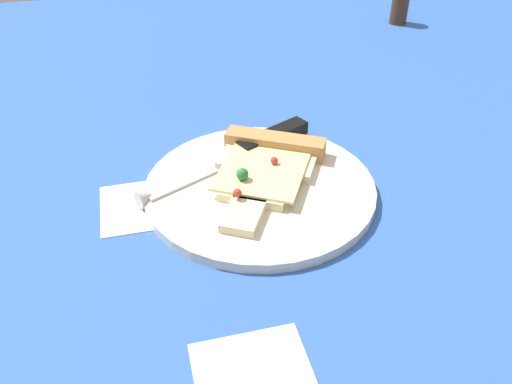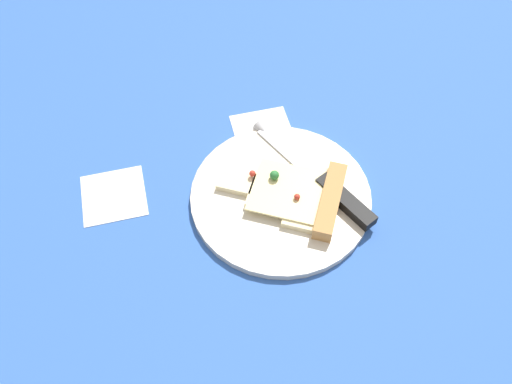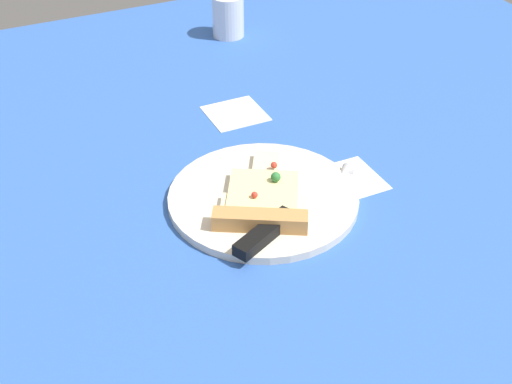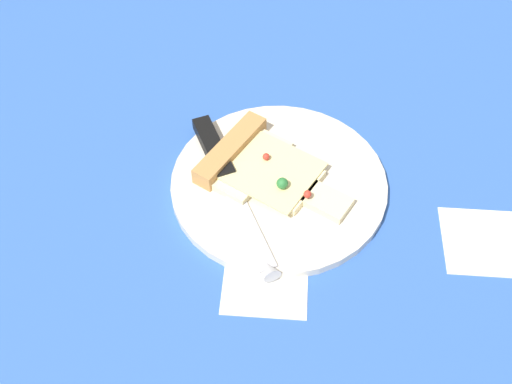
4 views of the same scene
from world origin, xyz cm
name	(u,v)px [view 4 (image 4 of 4)]	position (x,y,z in cm)	size (l,w,h in cm)	color
ground_plane	(246,206)	(0.01, -0.02, -1.50)	(157.08, 157.08, 3.00)	#3360B7
plate	(279,183)	(3.83, 2.06, 0.57)	(25.68, 25.68, 1.15)	silver
pizza_slice	(261,167)	(1.56, 3.32, 1.94)	(18.99, 15.35, 2.65)	beige
knife	(226,176)	(-2.42, 1.74, 1.75)	(12.30, 22.54, 2.45)	silver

